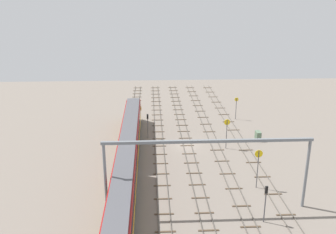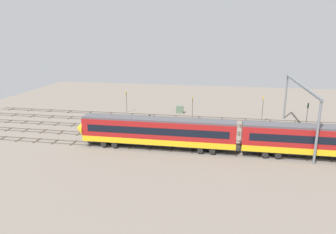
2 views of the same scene
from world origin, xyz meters
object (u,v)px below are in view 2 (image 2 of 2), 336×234
at_px(signal_light_trackside_approach, 307,112).
at_px(overhead_gantry, 300,96).
at_px(train, 235,137).
at_px(signal_light_trackside_departure, 150,124).
at_px(speed_sign_near_foreground, 126,99).
at_px(speed_sign_mid_trackside, 192,105).
at_px(relay_cabinet, 180,109).
at_px(speed_sign_far_trackside, 263,105).

bearing_deg(signal_light_trackside_approach, overhead_gantry, 64.04).
relative_size(train, signal_light_trackside_departure, 10.81).
bearing_deg(signal_light_trackside_departure, overhead_gantry, -163.47).
height_order(speed_sign_near_foreground, signal_light_trackside_departure, speed_sign_near_foreground).
xyz_separation_m(speed_sign_mid_trackside, signal_light_trackside_departure, (5.67, 13.61, -0.50)).
bearing_deg(train, speed_sign_mid_trackside, -63.91).
xyz_separation_m(overhead_gantry, relay_cabinet, (22.59, -12.94, -6.48)).
relative_size(train, relay_cabinet, 30.33).
bearing_deg(overhead_gantry, train, 43.30).
distance_m(overhead_gantry, signal_light_trackside_departure, 26.11).
bearing_deg(signal_light_trackside_departure, speed_sign_mid_trackside, -112.61).
distance_m(speed_sign_far_trackside, signal_light_trackside_departure, 24.80).
bearing_deg(overhead_gantry, speed_sign_near_foreground, -18.30).
height_order(speed_sign_mid_trackside, signal_light_trackside_departure, speed_sign_mid_trackside).
bearing_deg(signal_light_trackside_approach, speed_sign_near_foreground, -7.58).
bearing_deg(speed_sign_near_foreground, speed_sign_mid_trackside, 161.69).
xyz_separation_m(speed_sign_far_trackside, signal_light_trackside_departure, (19.64, 15.13, -0.75)).
distance_m(speed_sign_mid_trackside, speed_sign_far_trackside, 14.06).
distance_m(speed_sign_mid_trackside, relay_cabinet, 8.02).
distance_m(speed_sign_mid_trackside, signal_light_trackside_approach, 22.16).
relative_size(signal_light_trackside_approach, signal_light_trackside_departure, 1.02).
bearing_deg(speed_sign_far_trackside, signal_light_trackside_departure, 37.60).
bearing_deg(signal_light_trackside_approach, signal_light_trackside_departure, 26.32).
bearing_deg(overhead_gantry, signal_light_trackside_departure, 16.53).
distance_m(overhead_gantry, relay_cabinet, 26.83).
bearing_deg(relay_cabinet, speed_sign_mid_trackside, 118.16).
height_order(speed_sign_near_foreground, speed_sign_mid_trackside, speed_sign_mid_trackside).
xyz_separation_m(overhead_gantry, signal_light_trackside_departure, (24.70, 7.33, -4.27)).
distance_m(overhead_gantry, speed_sign_far_trackside, 9.94).
bearing_deg(speed_sign_near_foreground, overhead_gantry, 161.70).
height_order(overhead_gantry, relay_cabinet, overhead_gantry).
bearing_deg(train, relay_cabinet, -63.31).
bearing_deg(speed_sign_far_trackside, signal_light_trackside_approach, 170.54).
relative_size(speed_sign_mid_trackside, signal_light_trackside_approach, 1.13).
height_order(train, relay_cabinet, train).
bearing_deg(signal_light_trackside_departure, signal_light_trackside_approach, -153.68).
distance_m(overhead_gantry, speed_sign_near_foreground, 36.78).
bearing_deg(speed_sign_near_foreground, speed_sign_far_trackside, 172.94).
distance_m(speed_sign_near_foreground, speed_sign_mid_trackside, 16.50).
distance_m(speed_sign_near_foreground, signal_light_trackside_approach, 38.15).
bearing_deg(signal_light_trackside_departure, relay_cabinet, -95.94).
xyz_separation_m(signal_light_trackside_approach, signal_light_trackside_departure, (27.83, 13.76, -0.04)).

